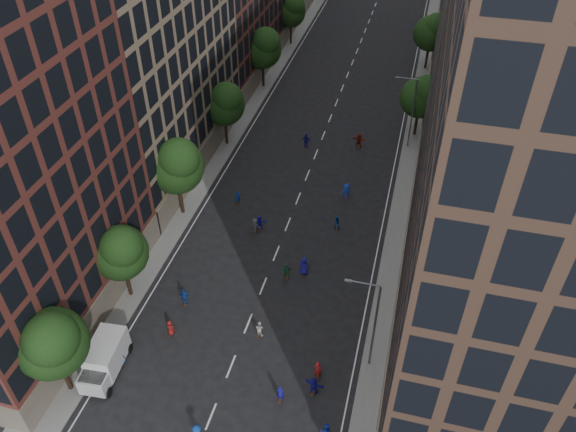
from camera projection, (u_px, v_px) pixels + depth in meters
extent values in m
plane|color=black|center=(315.00, 157.00, 67.69)|extent=(240.00, 240.00, 0.00)
cube|color=slate|center=(240.00, 114.00, 75.55)|extent=(4.00, 105.00, 0.15)
cube|color=slate|center=(420.00, 137.00, 70.91)|extent=(4.00, 105.00, 0.15)
cube|color=#877158|center=(126.00, 17.00, 56.78)|extent=(14.00, 26.00, 34.00)
cube|color=#473126|center=(542.00, 174.00, 33.90)|extent=(14.00, 30.00, 36.00)
cube|color=#6F675B|center=(513.00, 25.00, 56.46)|extent=(14.00, 28.00, 33.00)
cylinder|color=black|center=(65.00, 374.00, 41.78)|extent=(0.36, 0.36, 3.96)
sphere|color=#133311|center=(52.00, 343.00, 39.49)|extent=(5.20, 5.20, 5.20)
sphere|color=#133311|center=(51.00, 339.00, 38.14)|extent=(3.90, 3.90, 3.90)
cylinder|color=black|center=(128.00, 280.00, 49.32)|extent=(0.36, 0.36, 3.70)
sphere|color=#133311|center=(120.00, 253.00, 47.17)|extent=(4.80, 4.80, 4.80)
sphere|color=#133311|center=(121.00, 247.00, 45.93)|extent=(3.60, 3.60, 3.60)
cylinder|color=black|center=(181.00, 197.00, 58.08)|extent=(0.36, 0.36, 4.22)
sphere|color=#133311|center=(176.00, 167.00, 55.63)|extent=(5.60, 5.60, 5.60)
sphere|color=#133311|center=(179.00, 159.00, 54.18)|extent=(4.20, 4.20, 4.20)
cylinder|color=black|center=(226.00, 131.00, 68.62)|extent=(0.36, 0.36, 3.87)
sphere|color=#133311|center=(224.00, 105.00, 66.37)|extent=(5.00, 5.00, 5.00)
sphere|color=#133311|center=(227.00, 98.00, 65.08)|extent=(3.75, 3.75, 3.75)
cylinder|color=black|center=(263.00, 74.00, 80.48)|extent=(0.36, 0.36, 4.05)
sphere|color=#133311|center=(262.00, 49.00, 78.13)|extent=(5.40, 5.40, 5.40)
sphere|color=#133311|center=(266.00, 42.00, 76.73)|extent=(4.05, 4.05, 4.05)
cylinder|color=black|center=(291.00, 33.00, 92.48)|extent=(0.36, 0.36, 3.78)
sphere|color=#133311|center=(291.00, 12.00, 90.28)|extent=(4.80, 4.80, 4.80)
sphere|color=#133311|center=(294.00, 6.00, 89.04)|extent=(3.60, 3.60, 3.60)
cylinder|color=black|center=(416.00, 122.00, 70.29)|extent=(0.36, 0.36, 3.74)
sphere|color=#133311|center=(420.00, 98.00, 68.12)|extent=(5.00, 5.00, 5.00)
sphere|color=#133311|center=(427.00, 91.00, 66.83)|extent=(3.75, 3.75, 3.75)
cylinder|color=black|center=(427.00, 57.00, 85.11)|extent=(0.36, 0.36, 3.96)
sphere|color=#133311|center=(431.00, 33.00, 82.81)|extent=(5.20, 5.20, 5.20)
sphere|color=#133311|center=(437.00, 27.00, 81.47)|extent=(3.90, 3.90, 3.90)
cylinder|color=#595B60|center=(374.00, 328.00, 41.92)|extent=(0.18, 0.18, 9.00)
cylinder|color=#595B60|center=(364.00, 283.00, 39.27)|extent=(2.40, 0.12, 0.12)
cube|color=#595B60|center=(348.00, 281.00, 39.52)|extent=(0.50, 0.22, 0.15)
cylinder|color=#595B60|center=(412.00, 115.00, 66.49)|extent=(0.18, 0.18, 9.00)
cylinder|color=#595B60|center=(407.00, 78.00, 63.85)|extent=(2.40, 0.12, 0.12)
cube|color=#595B60|center=(398.00, 78.00, 64.09)|extent=(0.50, 0.22, 0.15)
cube|color=white|center=(107.00, 353.00, 43.77)|extent=(2.53, 3.98, 2.33)
cube|color=white|center=(95.00, 381.00, 42.27)|extent=(2.25, 1.86, 1.48)
cube|color=black|center=(93.00, 376.00, 41.84)|extent=(2.01, 1.53, 0.11)
cylinder|color=black|center=(82.00, 388.00, 42.63)|extent=(0.33, 0.82, 0.80)
cylinder|color=black|center=(109.00, 392.00, 42.35)|extent=(0.33, 0.82, 0.80)
cylinder|color=black|center=(105.00, 345.00, 45.75)|extent=(0.33, 0.82, 0.80)
cylinder|color=black|center=(130.00, 348.00, 45.48)|extent=(0.33, 0.82, 0.80)
imported|color=#123E95|center=(121.00, 356.00, 44.43)|extent=(0.84, 0.67, 1.51)
imported|color=#1814A7|center=(280.00, 394.00, 41.84)|extent=(0.57, 0.38, 1.56)
imported|color=#142DA3|center=(326.00, 432.00, 39.33)|extent=(0.89, 0.70, 1.81)
imported|color=#1440A4|center=(185.00, 297.00, 49.13)|extent=(1.07, 0.57, 1.73)
imported|color=#121191|center=(314.00, 386.00, 42.29)|extent=(1.61, 0.79, 1.66)
imported|color=maroon|center=(170.00, 328.00, 46.61)|extent=(0.81, 0.60, 1.51)
imported|color=maroon|center=(318.00, 370.00, 43.23)|extent=(0.71, 0.49, 1.88)
imported|color=silver|center=(259.00, 329.00, 46.57)|extent=(0.85, 0.74, 1.51)
imported|color=#47464B|center=(255.00, 225.00, 56.67)|extent=(1.03, 0.61, 1.56)
imported|color=#1B5A31|center=(287.00, 272.00, 51.54)|extent=(1.07, 0.74, 1.69)
imported|color=#1C17BC|center=(260.00, 223.00, 56.93)|extent=(1.54, 0.76, 1.59)
imported|color=#161191|center=(304.00, 266.00, 51.94)|extent=(0.94, 0.62, 1.92)
imported|color=#13339E|center=(237.00, 198.00, 60.17)|extent=(0.68, 0.56, 1.60)
imported|color=#123E93|center=(336.00, 223.00, 56.96)|extent=(0.79, 0.65, 1.53)
imported|color=#1634B7|center=(346.00, 192.00, 60.76)|extent=(1.34, 0.99, 1.86)
imported|color=#12118D|center=(306.00, 141.00, 68.53)|extent=(1.16, 0.55, 1.93)
imported|color=maroon|center=(359.00, 141.00, 68.67)|extent=(1.80, 0.74, 1.89)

